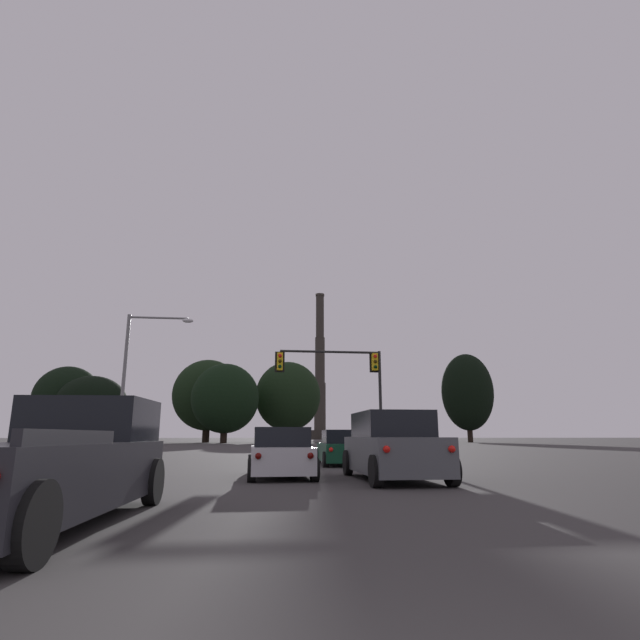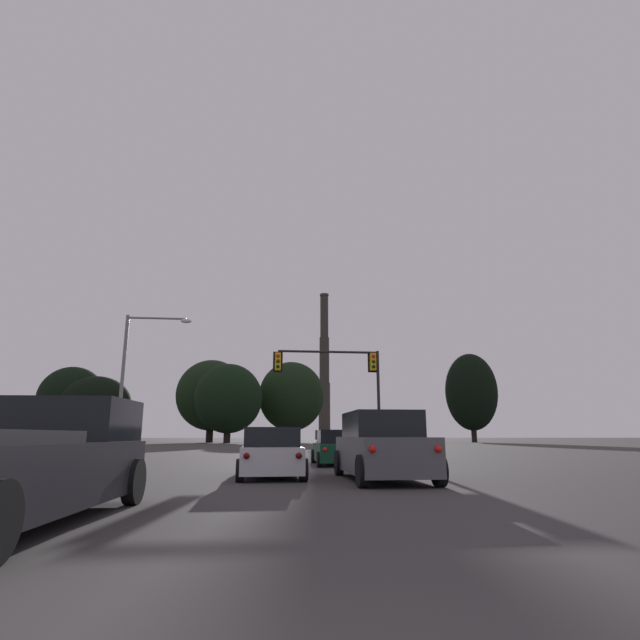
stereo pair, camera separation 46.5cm
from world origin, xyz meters
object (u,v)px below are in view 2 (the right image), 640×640
Objects in this scene: pickup_truck_left_lane_third at (27,464)px; smokestack at (324,380)px; hatchback_center_lane_second at (271,454)px; hatchback_right_lane_front at (337,449)px; suv_right_lane_second at (382,447)px; street_lamp at (135,367)px; traffic_light_overhead_right at (343,374)px.

smokestack is (23.07, 163.17, 19.10)m from pickup_truck_left_lane_third.
hatchback_center_lane_second is 0.74× the size of pickup_truck_left_lane_third.
hatchback_center_lane_second is at bearing -97.15° from smokestack.
hatchback_right_lane_front is 0.08× the size of smokestack.
pickup_truck_left_lane_third reaches higher than hatchback_right_lane_front.
smokestack reaches higher than pickup_truck_left_lane_third.
suv_right_lane_second reaches higher than pickup_truck_left_lane_third.
suv_right_lane_second reaches higher than hatchback_right_lane_front.
hatchback_right_lane_front is at bearing 63.84° from hatchback_center_lane_second.
suv_right_lane_second is 19.31m from street_lamp.
suv_right_lane_second is 9.12m from pickup_truck_left_lane_third.
pickup_truck_left_lane_third is 0.11× the size of smokestack.
hatchback_center_lane_second is at bearing -61.16° from street_lamp.
smokestack is (16.44, 156.90, 19.00)m from suv_right_lane_second.
hatchback_center_lane_second is 3.36m from suv_right_lane_second.
hatchback_right_lane_front is 0.84× the size of suv_right_lane_second.
hatchback_right_lane_front is 7.36m from suv_right_lane_second.
street_lamp is at bearing 125.02° from suv_right_lane_second.
hatchback_center_lane_second and hatchback_right_lane_front have the same top height.
pickup_truck_left_lane_third reaches higher than hatchback_center_lane_second.
suv_right_lane_second is at bearing -86.77° from hatchback_right_lane_front.
suv_right_lane_second is at bearing -95.98° from smokestack.
hatchback_center_lane_second is 0.84× the size of suv_right_lane_second.
suv_right_lane_second is 0.10× the size of smokestack.
hatchback_center_lane_second is 0.51× the size of street_lamp.
hatchback_right_lane_front is 14.02m from street_lamp.
suv_right_lane_second is at bearing 46.04° from pickup_truck_left_lane_third.
smokestack is (16.69, 149.56, 19.24)m from hatchback_right_lane_front.
traffic_light_overhead_right is (7.98, 21.91, 4.03)m from pickup_truck_left_lane_third.
street_lamp is (-4.19, 21.70, 4.27)m from pickup_truck_left_lane_third.
pickup_truck_left_lane_third is 0.69× the size of street_lamp.
traffic_light_overhead_right reaches higher than hatchback_center_lane_second.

